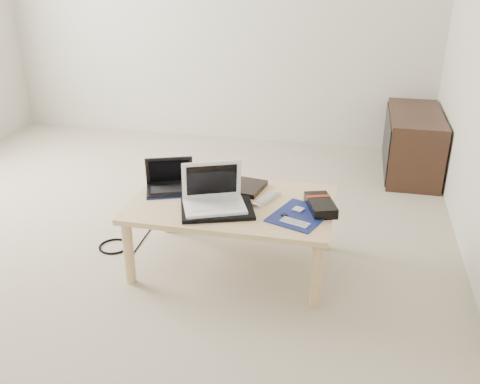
% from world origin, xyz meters
% --- Properties ---
extents(ground, '(4.00, 4.00, 0.00)m').
position_xyz_m(ground, '(0.00, 0.00, 0.00)').
color(ground, '#AEA58D').
rests_on(ground, ground).
extents(coffee_table, '(1.10, 0.70, 0.40)m').
position_xyz_m(coffee_table, '(0.69, -0.24, 0.35)').
color(coffee_table, '#D4B480').
rests_on(coffee_table, ground).
extents(media_cabinet, '(0.41, 0.90, 0.50)m').
position_xyz_m(media_cabinet, '(1.77, 1.45, 0.25)').
color(media_cabinet, '#362016').
rests_on(media_cabinet, ground).
extents(book, '(0.31, 0.27, 0.03)m').
position_xyz_m(book, '(0.68, -0.06, 0.41)').
color(book, black).
rests_on(book, coffee_table).
extents(netbook, '(0.32, 0.28, 0.19)m').
position_xyz_m(netbook, '(0.30, -0.17, 0.44)').
color(netbook, black).
rests_on(netbook, coffee_table).
extents(tablet, '(0.29, 0.23, 0.02)m').
position_xyz_m(tablet, '(0.63, -0.29, 0.41)').
color(tablet, black).
rests_on(tablet, coffee_table).
extents(remote, '(0.12, 0.22, 0.02)m').
position_xyz_m(remote, '(0.87, -0.19, 0.41)').
color(remote, silver).
rests_on(remote, coffee_table).
extents(neoprene_sleeve, '(0.45, 0.38, 0.02)m').
position_xyz_m(neoprene_sleeve, '(0.64, -0.37, 0.41)').
color(neoprene_sleeve, black).
rests_on(neoprene_sleeve, coffee_table).
extents(white_laptop, '(0.38, 0.33, 0.23)m').
position_xyz_m(white_laptop, '(0.61, -0.35, 0.47)').
color(white_laptop, white).
rests_on(white_laptop, neoprene_sleeve).
extents(motherboard, '(0.35, 0.39, 0.01)m').
position_xyz_m(motherboard, '(1.07, -0.34, 0.40)').
color(motherboard, '#0B184B').
rests_on(motherboard, coffee_table).
extents(gpu_box, '(0.20, 0.28, 0.06)m').
position_xyz_m(gpu_box, '(1.17, -0.24, 0.43)').
color(gpu_box, black).
rests_on(gpu_box, coffee_table).
extents(cable_coil, '(0.12, 0.12, 0.01)m').
position_xyz_m(cable_coil, '(0.60, -0.31, 0.41)').
color(cable_coil, black).
rests_on(cable_coil, coffee_table).
extents(floor_cable_coil, '(0.24, 0.24, 0.01)m').
position_xyz_m(floor_cable_coil, '(-0.07, -0.21, 0.01)').
color(floor_cable_coil, black).
rests_on(floor_cable_coil, ground).
extents(floor_cable_trail, '(0.02, 0.38, 0.01)m').
position_xyz_m(floor_cable_trail, '(0.08, -0.13, 0.00)').
color(floor_cable_trail, black).
rests_on(floor_cable_trail, ground).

